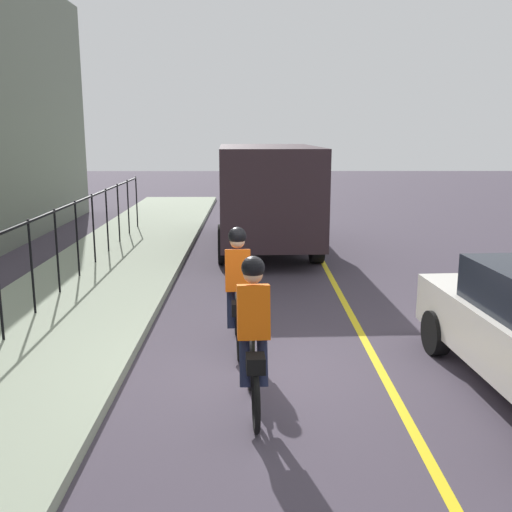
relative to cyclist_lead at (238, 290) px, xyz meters
The scene contains 6 objects.
ground_plane 1.38m from the cyclist_lead, 160.72° to the right, with size 80.00×80.00×0.00m, color #423A47.
lane_line_centre 2.36m from the cyclist_lead, 116.77° to the right, with size 36.00×0.12×0.01m, color yellow.
sidewalk 3.32m from the cyclist_lead, 107.77° to the left, with size 40.00×3.20×0.15m, color gray.
cyclist_lead is the anchor object (origin of this frame).
cyclist_follow 1.99m from the cyclist_lead, behind, with size 1.71×0.38×1.83m.
box_truck_background 7.65m from the cyclist_lead, ahead, with size 6.80×2.76×2.78m.
Camera 1 is at (-7.25, 0.13, 3.17)m, focal length 41.33 mm.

